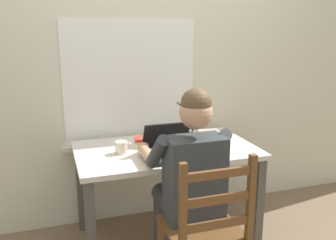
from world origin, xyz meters
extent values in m
plane|color=brown|center=(0.00, 0.00, 0.00)|extent=(8.00, 8.00, 0.00)
cube|color=beige|center=(0.00, 0.45, 1.30)|extent=(6.00, 0.04, 2.60)
cube|color=silver|center=(-0.15, 0.43, 1.15)|extent=(1.05, 0.01, 0.96)
cube|color=beige|center=(-0.15, 0.42, 0.65)|extent=(1.11, 0.06, 0.04)
cube|color=beige|center=(0.00, 0.00, 0.71)|extent=(1.28, 0.75, 0.03)
cube|color=#4C4742|center=(-0.59, -0.32, 0.34)|extent=(0.06, 0.06, 0.69)
cube|color=#4C4742|center=(0.59, -0.32, 0.34)|extent=(0.06, 0.06, 0.69)
cube|color=#4C4742|center=(-0.59, 0.32, 0.34)|extent=(0.06, 0.06, 0.69)
cube|color=#4C4742|center=(0.59, 0.32, 0.34)|extent=(0.06, 0.06, 0.69)
cube|color=#33383D|center=(0.00, -0.55, 0.71)|extent=(0.34, 0.20, 0.50)
sphere|color=tan|center=(0.00, -0.55, 1.11)|extent=(0.19, 0.19, 0.19)
sphere|color=brown|center=(0.00, -0.55, 1.16)|extent=(0.17, 0.17, 0.17)
cube|color=brown|center=(0.00, -0.47, 1.14)|extent=(0.13, 0.10, 0.01)
cylinder|color=#38383D|center=(-0.09, -0.35, 0.46)|extent=(0.13, 0.40, 0.13)
cylinder|color=#38383D|center=(0.09, -0.35, 0.46)|extent=(0.13, 0.40, 0.13)
cylinder|color=#38383D|center=(-0.09, -0.15, 0.23)|extent=(0.10, 0.10, 0.46)
cylinder|color=#38383D|center=(0.09, -0.15, 0.23)|extent=(0.10, 0.10, 0.46)
cylinder|color=#33383D|center=(-0.20, -0.46, 0.87)|extent=(0.10, 0.25, 0.25)
cylinder|color=tan|center=(-0.20, -0.23, 0.77)|extent=(0.07, 0.28, 0.07)
sphere|color=tan|center=(-0.19, -0.09, 0.77)|extent=(0.08, 0.08, 0.08)
cylinder|color=#33383D|center=(0.20, -0.46, 0.87)|extent=(0.10, 0.25, 0.25)
cylinder|color=tan|center=(0.20, -0.23, 0.77)|extent=(0.07, 0.28, 0.07)
sphere|color=tan|center=(0.19, -0.09, 0.77)|extent=(0.08, 0.08, 0.08)
cube|color=brown|center=(0.00, -0.67, 0.45)|extent=(0.42, 0.42, 0.02)
cube|color=brown|center=(0.19, -0.86, 0.70)|extent=(0.04, 0.04, 0.48)
cube|color=brown|center=(-0.19, -0.86, 0.70)|extent=(0.04, 0.04, 0.48)
cube|color=brown|center=(0.00, -0.86, 0.58)|extent=(0.36, 0.02, 0.04)
cube|color=brown|center=(0.00, -0.86, 0.72)|extent=(0.36, 0.02, 0.04)
cube|color=brown|center=(0.00, -0.86, 0.86)|extent=(0.36, 0.02, 0.04)
cube|color=black|center=(-0.02, -0.23, 0.73)|extent=(0.33, 0.23, 0.02)
cube|color=#2B2B2D|center=(-0.02, -0.23, 0.74)|extent=(0.29, 0.17, 0.00)
cube|color=black|center=(-0.02, -0.06, 0.84)|extent=(0.33, 0.11, 0.20)
cube|color=silver|center=(-0.02, -0.06, 0.84)|extent=(0.29, 0.09, 0.17)
ellipsoid|color=black|center=(0.27, -0.21, 0.74)|extent=(0.06, 0.10, 0.03)
cylinder|color=white|center=(0.13, 0.11, 0.78)|extent=(0.08, 0.08, 0.10)
torus|color=white|center=(0.18, 0.11, 0.78)|extent=(0.05, 0.01, 0.05)
cylinder|color=#38281E|center=(0.23, 0.22, 0.77)|extent=(0.07, 0.07, 0.09)
torus|color=#38281E|center=(0.28, 0.22, 0.77)|extent=(0.05, 0.01, 0.05)
cylinder|color=beige|center=(-0.33, -0.01, 0.77)|extent=(0.08, 0.08, 0.09)
torus|color=beige|center=(-0.27, -0.01, 0.77)|extent=(0.05, 0.01, 0.05)
cube|color=gold|center=(0.35, 0.04, 0.74)|extent=(0.18, 0.15, 0.03)
cube|color=#BC332D|center=(0.35, 0.05, 0.77)|extent=(0.15, 0.11, 0.02)
cube|color=gray|center=(0.36, 0.05, 0.79)|extent=(0.17, 0.15, 0.03)
cube|color=white|center=(-0.12, 0.09, 0.74)|extent=(0.18, 0.11, 0.03)
cube|color=gold|center=(-0.11, 0.09, 0.76)|extent=(0.19, 0.14, 0.02)
cube|color=#BC332D|center=(-0.11, 0.09, 0.78)|extent=(0.21, 0.14, 0.02)
cube|color=white|center=(0.08, -0.21, 0.73)|extent=(0.22, 0.20, 0.01)
camera|label=1|loc=(-0.78, -2.43, 1.58)|focal=39.92mm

